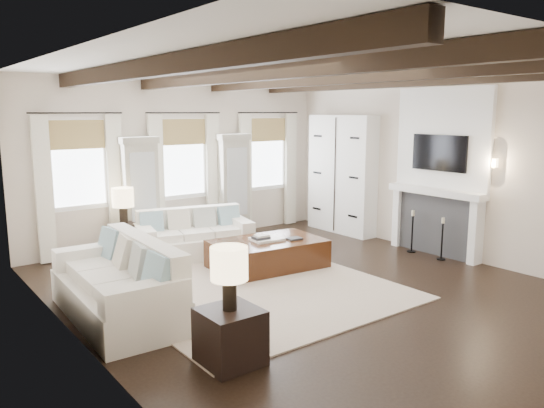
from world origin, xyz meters
TOP-DOWN VIEW (x-y plane):
  - ground at (0.00, 0.00)m, footprint 7.50×7.50m
  - room_shell at (0.75, 0.90)m, footprint 6.54×7.54m
  - area_rug at (-0.64, 0.59)m, footprint 3.67×4.21m
  - sofa_back at (-0.47, 2.50)m, footprint 2.15×1.34m
  - sofa_left at (-2.58, 0.55)m, footprint 1.12×2.33m
  - ottoman at (0.16, 1.13)m, footprint 1.91×1.31m
  - tray at (0.15, 1.14)m, footprint 0.54×0.43m
  - book_lower at (0.04, 1.15)m, footprint 0.28×0.23m
  - book_upper at (0.05, 1.14)m, footprint 0.24×0.19m
  - book_loose at (0.55, 0.91)m, footprint 0.26×0.20m
  - side_table_front at (-2.18, -1.36)m, footprint 0.58×0.58m
  - lamp_front at (-2.18, -1.36)m, footprint 0.38×0.38m
  - side_table_back at (-1.50, 3.12)m, footprint 0.41×0.41m
  - lamp_back at (-1.50, 3.12)m, footprint 0.37×0.37m
  - candlestick_near at (2.90, -0.31)m, footprint 0.15×0.15m
  - candlestick_far at (2.90, 0.33)m, footprint 0.16×0.16m

SIDE VIEW (x-z plane):
  - ground at x=0.00m, z-range 0.00..0.00m
  - area_rug at x=-0.64m, z-range 0.00..0.02m
  - ottoman at x=0.16m, z-range 0.00..0.47m
  - side_table_front at x=-2.18m, z-range 0.00..0.58m
  - candlestick_near at x=2.90m, z-range -0.06..0.69m
  - side_table_back at x=-1.50m, z-range 0.00..0.62m
  - candlestick_far at x=2.90m, z-range -0.07..0.72m
  - sofa_back at x=-0.47m, z-range -0.09..0.77m
  - sofa_left at x=-2.58m, z-range -0.10..0.88m
  - book_loose at x=0.55m, z-range 0.47..0.50m
  - tray at x=0.15m, z-range 0.47..0.51m
  - book_lower at x=0.04m, z-range 0.51..0.55m
  - book_upper at x=0.05m, z-range 0.55..0.58m
  - lamp_front at x=-2.18m, z-range 0.70..1.36m
  - lamp_back at x=-1.50m, z-range 0.74..1.38m
  - room_shell at x=0.75m, z-range 0.28..3.50m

